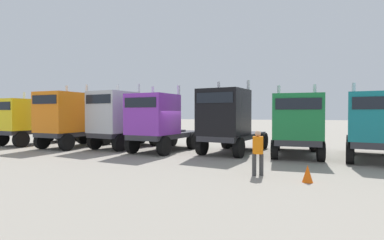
{
  "coord_description": "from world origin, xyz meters",
  "views": [
    {
      "loc": [
        7.11,
        -16.07,
        2.36
      ],
      "look_at": [
        1.14,
        2.13,
        1.94
      ],
      "focal_mm": 27.98,
      "sensor_mm": 36.0,
      "label": 1
    }
  ],
  "objects_px": {
    "semi_truck_black": "(228,120)",
    "semi_truck_teal": "(376,126)",
    "semi_truck_silver": "(119,119)",
    "traffic_cone_near": "(308,174)",
    "semi_truck_orange": "(67,119)",
    "visitor_in_hivis": "(258,149)",
    "semi_truck_yellow": "(27,121)",
    "semi_truck_green": "(297,125)",
    "semi_truck_purple": "(159,122)"
  },
  "relations": [
    {
      "from": "semi_truck_purple",
      "to": "semi_truck_teal",
      "type": "distance_m",
      "value": 11.54
    },
    {
      "from": "traffic_cone_near",
      "to": "semi_truck_purple",
      "type": "bearing_deg",
      "value": 145.07
    },
    {
      "from": "semi_truck_orange",
      "to": "semi_truck_purple",
      "type": "xyz_separation_m",
      "value": [
        6.84,
        -0.11,
        -0.13
      ]
    },
    {
      "from": "semi_truck_yellow",
      "to": "semi_truck_teal",
      "type": "bearing_deg",
      "value": 94.44
    },
    {
      "from": "semi_truck_yellow",
      "to": "visitor_in_hivis",
      "type": "bearing_deg",
      "value": 78.04
    },
    {
      "from": "semi_truck_black",
      "to": "visitor_in_hivis",
      "type": "relative_size",
      "value": 3.65
    },
    {
      "from": "semi_truck_orange",
      "to": "semi_truck_silver",
      "type": "bearing_deg",
      "value": 108.78
    },
    {
      "from": "semi_truck_green",
      "to": "traffic_cone_near",
      "type": "relative_size",
      "value": 10.52
    },
    {
      "from": "semi_truck_purple",
      "to": "visitor_in_hivis",
      "type": "height_order",
      "value": "semi_truck_purple"
    },
    {
      "from": "semi_truck_purple",
      "to": "semi_truck_black",
      "type": "relative_size",
      "value": 0.99
    },
    {
      "from": "traffic_cone_near",
      "to": "semi_truck_black",
      "type": "bearing_deg",
      "value": 122.86
    },
    {
      "from": "semi_truck_yellow",
      "to": "traffic_cone_near",
      "type": "distance_m",
      "value": 20.36
    },
    {
      "from": "semi_truck_silver",
      "to": "semi_truck_green",
      "type": "height_order",
      "value": "semi_truck_silver"
    },
    {
      "from": "semi_truck_orange",
      "to": "semi_truck_silver",
      "type": "relative_size",
      "value": 0.98
    },
    {
      "from": "semi_truck_teal",
      "to": "traffic_cone_near",
      "type": "xyz_separation_m",
      "value": [
        -3.38,
        -5.65,
        -1.45
      ]
    },
    {
      "from": "semi_truck_silver",
      "to": "semi_truck_black",
      "type": "relative_size",
      "value": 1.01
    },
    {
      "from": "semi_truck_silver",
      "to": "semi_truck_green",
      "type": "bearing_deg",
      "value": 99.52
    },
    {
      "from": "semi_truck_orange",
      "to": "traffic_cone_near",
      "type": "bearing_deg",
      "value": 75.05
    },
    {
      "from": "semi_truck_yellow",
      "to": "visitor_in_hivis",
      "type": "distance_m",
      "value": 18.49
    },
    {
      "from": "semi_truck_yellow",
      "to": "semi_truck_purple",
      "type": "distance_m",
      "value": 11.12
    },
    {
      "from": "semi_truck_green",
      "to": "semi_truck_yellow",
      "type": "bearing_deg",
      "value": -91.55
    },
    {
      "from": "semi_truck_yellow",
      "to": "visitor_in_hivis",
      "type": "xyz_separation_m",
      "value": [
        17.52,
        -5.85,
        -0.78
      ]
    },
    {
      "from": "semi_truck_silver",
      "to": "traffic_cone_near",
      "type": "bearing_deg",
      "value": 71.75
    },
    {
      "from": "semi_truck_orange",
      "to": "semi_truck_purple",
      "type": "distance_m",
      "value": 6.84
    },
    {
      "from": "semi_truck_silver",
      "to": "semi_truck_teal",
      "type": "height_order",
      "value": "semi_truck_silver"
    },
    {
      "from": "semi_truck_yellow",
      "to": "semi_truck_teal",
      "type": "height_order",
      "value": "semi_truck_yellow"
    },
    {
      "from": "semi_truck_green",
      "to": "semi_truck_silver",
      "type": "bearing_deg",
      "value": -92.82
    },
    {
      "from": "semi_truck_black",
      "to": "semi_truck_green",
      "type": "height_order",
      "value": "semi_truck_black"
    },
    {
      "from": "semi_truck_black",
      "to": "semi_truck_teal",
      "type": "relative_size",
      "value": 0.96
    },
    {
      "from": "semi_truck_green",
      "to": "visitor_in_hivis",
      "type": "relative_size",
      "value": 3.65
    },
    {
      "from": "semi_truck_orange",
      "to": "semi_truck_green",
      "type": "distance_m",
      "value": 14.77
    },
    {
      "from": "semi_truck_black",
      "to": "visitor_in_hivis",
      "type": "height_order",
      "value": "semi_truck_black"
    },
    {
      "from": "semi_truck_silver",
      "to": "semi_truck_yellow",
      "type": "bearing_deg",
      "value": -77.36
    },
    {
      "from": "semi_truck_silver",
      "to": "semi_truck_black",
      "type": "xyz_separation_m",
      "value": [
        7.44,
        -0.38,
        -0.03
      ]
    },
    {
      "from": "semi_truck_purple",
      "to": "visitor_in_hivis",
      "type": "xyz_separation_m",
      "value": [
        6.43,
        -5.08,
        -0.86
      ]
    },
    {
      "from": "semi_truck_orange",
      "to": "traffic_cone_near",
      "type": "distance_m",
      "value": 16.17
    },
    {
      "from": "semi_truck_orange",
      "to": "semi_truck_black",
      "type": "height_order",
      "value": "semi_truck_orange"
    },
    {
      "from": "semi_truck_silver",
      "to": "traffic_cone_near",
      "type": "distance_m",
      "value": 13.33
    },
    {
      "from": "semi_truck_silver",
      "to": "semi_truck_teal",
      "type": "relative_size",
      "value": 0.97
    },
    {
      "from": "semi_truck_orange",
      "to": "semi_truck_teal",
      "type": "distance_m",
      "value": 18.38
    },
    {
      "from": "semi_truck_purple",
      "to": "semi_truck_black",
      "type": "bearing_deg",
      "value": 105.65
    },
    {
      "from": "semi_truck_yellow",
      "to": "semi_truck_green",
      "type": "bearing_deg",
      "value": 95.62
    },
    {
      "from": "semi_truck_green",
      "to": "semi_truck_teal",
      "type": "bearing_deg",
      "value": 81.15
    },
    {
      "from": "semi_truck_purple",
      "to": "visitor_in_hivis",
      "type": "relative_size",
      "value": 3.61
    },
    {
      "from": "semi_truck_orange",
      "to": "visitor_in_hivis",
      "type": "height_order",
      "value": "semi_truck_orange"
    },
    {
      "from": "semi_truck_purple",
      "to": "semi_truck_black",
      "type": "height_order",
      "value": "semi_truck_black"
    },
    {
      "from": "semi_truck_orange",
      "to": "semi_truck_green",
      "type": "height_order",
      "value": "semi_truck_orange"
    },
    {
      "from": "semi_truck_silver",
      "to": "semi_truck_green",
      "type": "relative_size",
      "value": 1.01
    },
    {
      "from": "semi_truck_yellow",
      "to": "semi_truck_green",
      "type": "distance_m",
      "value": 19.01
    },
    {
      "from": "semi_truck_teal",
      "to": "visitor_in_hivis",
      "type": "distance_m",
      "value": 7.21
    }
  ]
}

